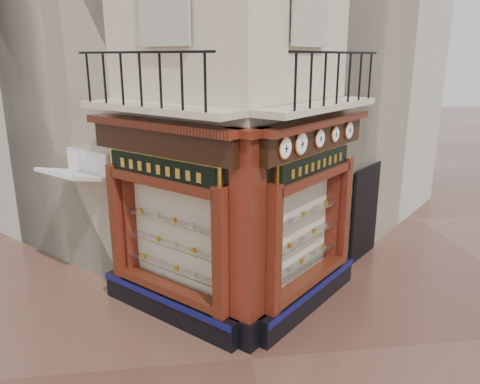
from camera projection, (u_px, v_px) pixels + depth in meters
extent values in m
plane|color=#502F25|center=(251.00, 359.00, 8.17)|extent=(80.00, 80.00, 0.00)
cube|color=#C2B397|center=(217.00, 21.00, 12.37)|extent=(11.31, 11.31, 12.00)
cube|color=#BAB3A2|center=(131.00, 43.00, 14.55)|extent=(11.31, 11.31, 11.00)
cube|color=#BAB3A2|center=(286.00, 43.00, 15.18)|extent=(11.31, 11.31, 11.00)
cube|color=black|center=(169.00, 306.00, 9.38)|extent=(2.72, 2.72, 0.55)
cube|color=#0D0E45|center=(161.00, 300.00, 9.17)|extent=(2.50, 2.50, 0.12)
cube|color=#331509|center=(222.00, 254.00, 8.14)|extent=(0.37, 0.37, 2.45)
cube|color=#331509|center=(119.00, 221.00, 9.78)|extent=(0.37, 0.37, 2.45)
cube|color=#FDF5C0|center=(178.00, 232.00, 9.22)|extent=(1.80, 1.80, 2.10)
cube|color=black|center=(162.00, 142.00, 8.47)|extent=(2.69, 2.69, 0.50)
cube|color=#331509|center=(158.00, 125.00, 8.33)|extent=(2.86, 2.86, 0.14)
cube|color=black|center=(308.00, 296.00, 9.74)|extent=(2.72, 2.72, 0.55)
cube|color=#0D0E45|center=(316.00, 290.00, 9.57)|extent=(2.50, 2.50, 0.12)
cube|color=#331509|center=(272.00, 251.00, 8.26)|extent=(0.37, 0.37, 2.45)
cube|color=#331509|center=(342.00, 211.00, 10.39)|extent=(0.37, 0.37, 2.45)
cube|color=#FDF5C0|center=(296.00, 227.00, 9.53)|extent=(1.80, 1.80, 2.10)
cube|color=black|center=(314.00, 138.00, 8.83)|extent=(2.69, 2.69, 0.50)
cube|color=#331509|center=(318.00, 122.00, 8.70)|extent=(2.86, 2.86, 0.14)
cube|color=black|center=(247.00, 329.00, 8.57)|extent=(0.78, 0.78, 0.55)
cube|color=#331509|center=(248.00, 231.00, 8.04)|extent=(0.64, 0.64, 3.50)
cube|color=#331509|center=(248.00, 132.00, 7.56)|extent=(0.85, 0.85, 0.14)
cube|color=#C2B397|center=(157.00, 109.00, 8.23)|extent=(2.97, 2.97, 0.12)
cube|color=black|center=(139.00, 52.00, 7.72)|extent=(2.36, 2.36, 0.04)
cube|color=#C2B397|center=(320.00, 106.00, 8.61)|extent=(2.97, 2.97, 0.12)
cube|color=black|center=(339.00, 52.00, 8.15)|extent=(2.36, 2.36, 0.04)
cylinder|color=#C97C43|center=(284.00, 148.00, 7.74)|extent=(0.30, 0.30, 0.38)
cylinder|color=white|center=(286.00, 148.00, 7.72)|extent=(0.24, 0.24, 0.32)
cube|color=black|center=(287.00, 149.00, 7.71)|extent=(0.02, 0.02, 0.13)
cube|color=black|center=(287.00, 149.00, 7.71)|extent=(0.08, 0.08, 0.01)
cylinder|color=#C97C43|center=(300.00, 144.00, 8.14)|extent=(0.33, 0.33, 0.41)
cylinder|color=white|center=(302.00, 144.00, 8.12)|extent=(0.26, 0.26, 0.35)
cube|color=black|center=(303.00, 144.00, 8.11)|extent=(0.02, 0.02, 0.14)
cube|color=black|center=(303.00, 144.00, 8.11)|extent=(0.08, 0.08, 0.01)
cylinder|color=#C97C43|center=(319.00, 139.00, 8.65)|extent=(0.28, 0.28, 0.35)
cylinder|color=white|center=(320.00, 139.00, 8.64)|extent=(0.23, 0.23, 0.30)
cube|color=black|center=(321.00, 139.00, 8.63)|extent=(0.02, 0.02, 0.12)
cube|color=black|center=(321.00, 139.00, 8.63)|extent=(0.07, 0.07, 0.01)
cylinder|color=#C97C43|center=(334.00, 134.00, 9.14)|extent=(0.25, 0.25, 0.31)
cylinder|color=white|center=(336.00, 134.00, 9.12)|extent=(0.20, 0.20, 0.27)
cube|color=black|center=(337.00, 135.00, 9.11)|extent=(0.02, 0.02, 0.10)
cube|color=black|center=(337.00, 135.00, 9.11)|extent=(0.06, 0.06, 0.01)
cylinder|color=#C97C43|center=(348.00, 130.00, 9.61)|extent=(0.29, 0.29, 0.36)
cylinder|color=white|center=(350.00, 131.00, 9.60)|extent=(0.23, 0.23, 0.31)
cube|color=black|center=(350.00, 131.00, 9.59)|extent=(0.02, 0.02, 0.12)
cube|color=black|center=(350.00, 131.00, 9.59)|extent=(0.07, 0.07, 0.01)
cube|color=gold|center=(162.00, 169.00, 8.58)|extent=(2.09, 2.09, 0.56)
cube|color=black|center=(160.00, 169.00, 8.55)|extent=(1.95, 1.95, 0.42)
cube|color=gold|center=(315.00, 164.00, 8.95)|extent=(1.96, 1.96, 0.52)
cube|color=black|center=(317.00, 164.00, 8.92)|extent=(1.83, 1.83, 0.39)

